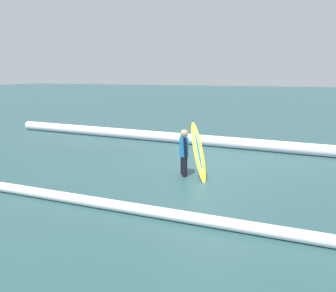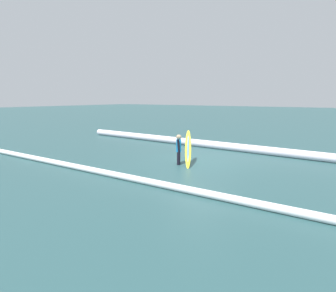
% 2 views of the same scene
% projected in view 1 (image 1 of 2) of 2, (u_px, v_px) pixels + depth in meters
% --- Properties ---
extents(ground_plane, '(159.33, 159.33, 0.00)m').
position_uv_depth(ground_plane, '(209.00, 169.00, 11.25)').
color(ground_plane, '#294F52').
extents(surfer, '(0.35, 0.55, 1.28)m').
position_uv_depth(surfer, '(184.00, 150.00, 10.40)').
color(surfer, black).
rests_on(surfer, ground_plane).
extents(surfboard, '(1.11, 1.59, 1.40)m').
position_uv_depth(surfboard, '(198.00, 151.00, 10.45)').
color(surfboard, yellow).
rests_on(surfboard, ground_plane).
extents(wave_crest_foreground, '(23.76, 1.74, 0.42)m').
position_uv_depth(wave_crest_foreground, '(262.00, 145.00, 13.85)').
color(wave_crest_foreground, white).
rests_on(wave_crest_foreground, ground_plane).
extents(wave_crest_midground, '(22.29, 0.30, 0.23)m').
position_uv_depth(wave_crest_midground, '(104.00, 204.00, 7.88)').
color(wave_crest_midground, white).
rests_on(wave_crest_midground, ground_plane).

